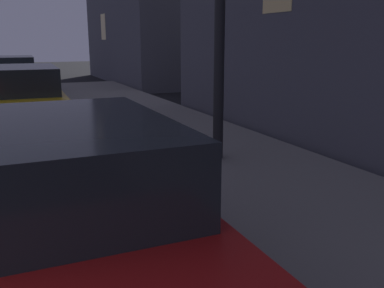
{
  "coord_description": "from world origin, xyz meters",
  "views": [
    {
      "loc": [
        2.56,
        -1.19,
        1.97
      ],
      "look_at": [
        4.04,
        2.11,
        1.08
      ],
      "focal_mm": 39.76,
      "sensor_mm": 36.0,
      "label": 1
    }
  ],
  "objects": [
    {
      "name": "car_red",
      "position": [
        2.85,
        1.97,
        0.71
      ],
      "size": [
        2.07,
        4.04,
        1.43
      ],
      "color": "maroon",
      "rests_on": "ground"
    },
    {
      "name": "car_yellow_cab",
      "position": [
        2.85,
        8.57,
        0.72
      ],
      "size": [
        2.17,
        4.31,
        1.43
      ],
      "color": "gold",
      "rests_on": "ground"
    },
    {
      "name": "car_silver",
      "position": [
        2.85,
        14.51,
        0.71
      ],
      "size": [
        2.14,
        4.49,
        1.43
      ],
      "color": "#B7B7BF",
      "rests_on": "ground"
    }
  ]
}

